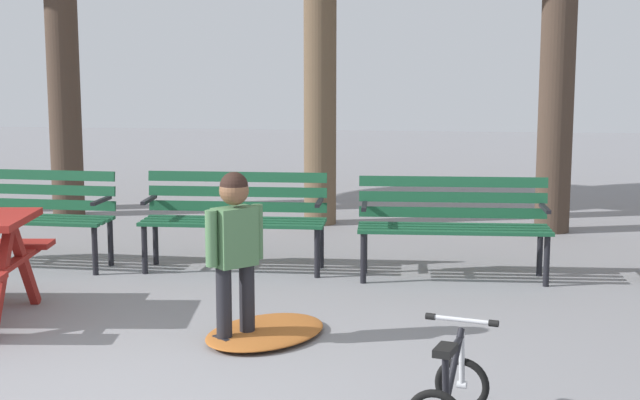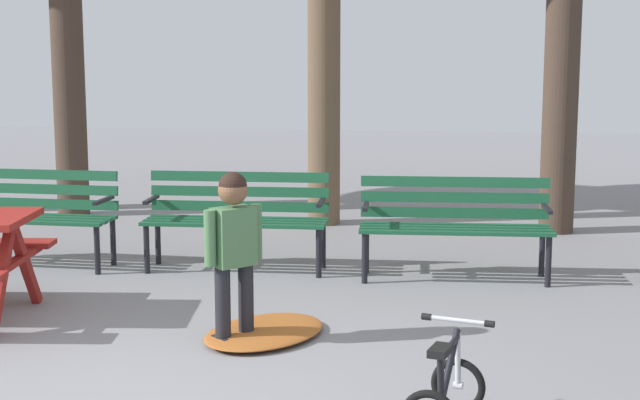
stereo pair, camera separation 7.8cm
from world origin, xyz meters
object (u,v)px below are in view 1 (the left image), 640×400
park_bench_right (453,219)px  child_standing (235,243)px  park_bench_far_left (25,209)px  park_bench_left (235,212)px  kids_bicycle (449,392)px

park_bench_right → child_standing: (-1.45, -2.03, 0.17)m
park_bench_far_left → park_bench_left: same height
park_bench_left → park_bench_right: (1.90, -0.09, 0.00)m
park_bench_far_left → park_bench_right: bearing=-0.1°
park_bench_left → child_standing: size_ratio=1.41×
child_standing → kids_bicycle: (1.38, -1.29, -0.48)m
kids_bicycle → park_bench_right: bearing=88.8°
child_standing → park_bench_far_left: bearing=139.0°
park_bench_left → kids_bicycle: park_bench_left is taller
park_bench_left → park_bench_far_left: bearing=-177.4°
child_standing → kids_bicycle: 1.95m
park_bench_far_left → kids_bicycle: bearing=-41.8°
park_bench_left → park_bench_right: size_ratio=0.99×
park_bench_far_left → child_standing: (2.34, -2.03, 0.17)m
park_bench_far_left → park_bench_left: bearing=2.6°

